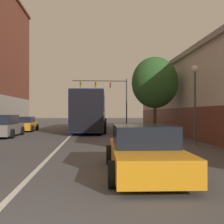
{
  "coord_description": "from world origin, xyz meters",
  "views": [
    {
      "loc": [
        1.55,
        -2.7,
        1.59
      ],
      "look_at": [
        3.14,
        18.84,
        1.66
      ],
      "focal_mm": 42.0,
      "sensor_mm": 36.0,
      "label": 1
    }
  ],
  "objects": [
    {
      "name": "parked_car_left_far",
      "position": [
        -4.43,
        15.19,
        0.69
      ],
      "size": [
        2.19,
        4.39,
        1.46
      ],
      "rotation": [
        0.0,
        0.0,
        1.6
      ],
      "color": "slate",
      "rests_on": "ground_plane"
    },
    {
      "name": "street_lamp",
      "position": [
        6.64,
        10.01,
        2.55
      ],
      "size": [
        0.36,
        0.36,
        3.97
      ],
      "color": "#47474C",
      "rests_on": "ground_plane"
    },
    {
      "name": "bus",
      "position": [
        1.43,
        21.36,
        1.83
      ],
      "size": [
        3.22,
        12.86,
        3.25
      ],
      "rotation": [
        0.0,
        0.0,
        1.52
      ],
      "color": "navy",
      "rests_on": "ground_plane"
    },
    {
      "name": "lane_center_line",
      "position": [
        0.0,
        18.49,
        0.0
      ],
      "size": [
        0.14,
        48.99,
        0.01
      ],
      "color": "silver",
      "rests_on": "ground_plane"
    },
    {
      "name": "hatchback_foreground",
      "position": [
        2.91,
        4.19,
        0.59
      ],
      "size": [
        2.08,
        4.31,
        1.25
      ],
      "rotation": [
        0.0,
        0.0,
        1.53
      ],
      "color": "orange",
      "rests_on": "ground_plane"
    },
    {
      "name": "traffic_signal_gantry",
      "position": [
        3.69,
        32.97,
        4.66
      ],
      "size": [
        7.48,
        0.36,
        6.27
      ],
      "color": "#333338",
      "rests_on": "ground_plane"
    },
    {
      "name": "street_tree_near",
      "position": [
        5.72,
        14.62,
        3.62
      ],
      "size": [
        3.12,
        2.81,
        5.35
      ],
      "color": "#4C3823",
      "rests_on": "ground_plane"
    },
    {
      "name": "parked_car_left_mid",
      "position": [
        -4.47,
        20.55,
        0.6
      ],
      "size": [
        2.26,
        4.05,
        1.26
      ],
      "rotation": [
        0.0,
        0.0,
        1.61
      ],
      "color": "orange",
      "rests_on": "ground_plane"
    }
  ]
}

